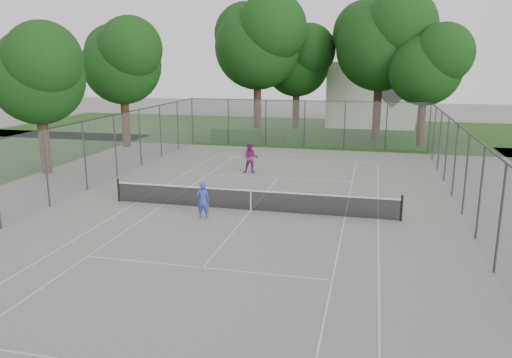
% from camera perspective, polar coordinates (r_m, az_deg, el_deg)
% --- Properties ---
extents(ground, '(120.00, 120.00, 0.00)m').
position_cam_1_polar(ground, '(22.07, -0.60, -3.62)').
color(ground, slate).
rests_on(ground, ground).
extents(grass_far, '(60.00, 20.00, 0.00)m').
position_cam_1_polar(grass_far, '(47.20, 7.03, 5.49)').
color(grass_far, '#1D4012').
rests_on(grass_far, ground).
extents(court_markings, '(11.03, 23.83, 0.01)m').
position_cam_1_polar(court_markings, '(22.07, -0.60, -3.61)').
color(court_markings, beige).
rests_on(court_markings, ground).
extents(tennis_net, '(12.87, 0.10, 1.10)m').
position_cam_1_polar(tennis_net, '(21.92, -0.60, -2.35)').
color(tennis_net, black).
rests_on(tennis_net, ground).
extents(perimeter_fence, '(18.08, 34.08, 3.52)m').
position_cam_1_polar(perimeter_fence, '(21.61, -0.61, 0.97)').
color(perimeter_fence, '#38383D').
rests_on(perimeter_fence, ground).
extents(tree_far_left, '(8.24, 7.53, 11.85)m').
position_cam_1_polar(tree_far_left, '(43.24, 0.28, 15.69)').
color(tree_far_left, '#341E13').
rests_on(tree_far_left, ground).
extents(tree_far_midleft, '(6.67, 6.09, 9.59)m').
position_cam_1_polar(tree_far_midleft, '(45.83, 4.79, 13.57)').
color(tree_far_midleft, '#341E13').
rests_on(tree_far_midleft, ground).
extents(tree_far_midright, '(8.22, 7.51, 11.82)m').
position_cam_1_polar(tree_far_midright, '(42.64, 14.24, 15.29)').
color(tree_far_midright, '#341E13').
rests_on(tree_far_midright, ground).
extents(tree_far_right, '(6.37, 5.82, 9.16)m').
position_cam_1_polar(tree_far_right, '(40.39, 18.95, 12.50)').
color(tree_far_right, '#341E13').
rests_on(tree_far_right, ground).
extents(tree_side_back, '(6.66, 6.08, 9.57)m').
position_cam_1_polar(tree_side_back, '(39.12, -15.02, 13.17)').
color(tree_side_back, '#341E13').
rests_on(tree_side_back, ground).
extents(tree_side_front, '(5.96, 5.45, 8.57)m').
position_cam_1_polar(tree_side_front, '(31.06, -23.69, 11.27)').
color(tree_side_front, '#341E13').
rests_on(tree_side_front, ground).
extents(hedge_left, '(3.97, 1.19, 0.99)m').
position_cam_1_polar(hedge_left, '(41.01, -2.28, 5.08)').
color(hedge_left, '#1C4B18').
rests_on(hedge_left, ground).
extents(hedge_mid, '(3.68, 1.05, 1.16)m').
position_cam_1_polar(hedge_mid, '(39.14, 6.26, 4.72)').
color(hedge_mid, '#1C4B18').
rests_on(hedge_mid, ground).
extents(hedge_right, '(2.90, 1.06, 0.87)m').
position_cam_1_polar(hedge_right, '(39.63, 15.64, 4.20)').
color(hedge_right, '#1C4B18').
rests_on(hedge_right, ground).
extents(house, '(8.37, 6.48, 10.42)m').
position_cam_1_polar(house, '(51.75, 13.06, 10.61)').
color(house, silver).
rests_on(house, ground).
extents(girl_player, '(0.64, 0.51, 1.53)m').
position_cam_1_polar(girl_player, '(20.99, -6.09, -2.43)').
color(girl_player, '#2D43AB').
rests_on(girl_player, ground).
extents(woman_player, '(0.95, 0.78, 1.81)m').
position_cam_1_polar(woman_player, '(29.16, -0.62, 2.45)').
color(woman_player, '#7D2960').
rests_on(woman_player, ground).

